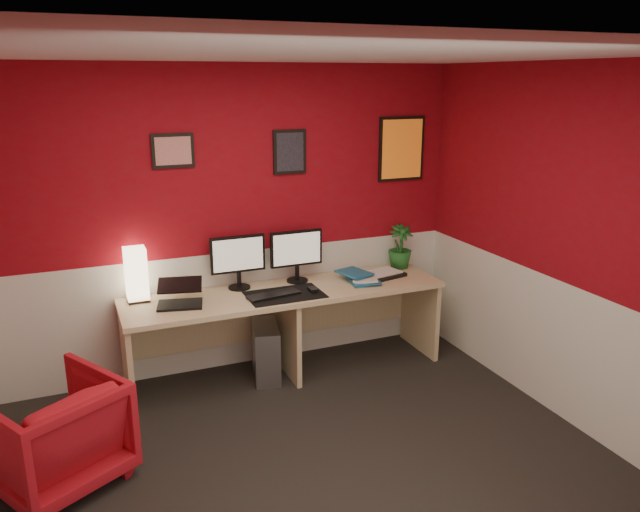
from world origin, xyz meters
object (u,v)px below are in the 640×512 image
Objects in this scene: desk at (287,332)px; pc_tower at (266,351)px; monitor_right at (297,248)px; monitor_left at (238,254)px; potted_plant at (400,247)px; laptop at (179,292)px; shoji_lamp at (136,276)px; armchair at (54,434)px; zen_tray at (382,275)px.

desk is 5.78× the size of pc_tower.
desk is 0.70m from monitor_right.
monitor_left is 1.48× the size of potted_plant.
monitor_left is (0.52, 0.22, 0.18)m from laptop.
potted_plant is at bearing 9.96° from desk.
laptop is (0.28, -0.24, -0.09)m from shoji_lamp.
monitor_right reaches higher than shoji_lamp.
monitor_right reaches higher than armchair.
shoji_lamp is 0.69× the size of monitor_left.
shoji_lamp is 0.55× the size of armchair.
monitor_left reaches higher than laptop.
shoji_lamp reaches higher than laptop.
laptop is at bearing -40.88° from shoji_lamp.
potted_plant is at bearing 0.97° from monitor_right.
monitor_left is at bearing 140.90° from pc_tower.
shoji_lamp reaches higher than desk.
potted_plant is 0.54× the size of armchair.
monitor_right is (1.02, 0.21, 0.18)m from laptop.
laptop is at bearing -173.61° from potted_plant.
monitor_right reaches higher than zen_tray.
potted_plant reaches higher than zen_tray.
shoji_lamp is 0.80m from monitor_left.
zen_tray is 1.19m from pc_tower.
monitor_left is (0.80, -0.02, 0.09)m from shoji_lamp.
monitor_right is at bearing -1.30° from shoji_lamp.
monitor_left is at bearing 36.32° from laptop.
zen_tray is at bearing 15.00° from laptop.
pc_tower is 1.81m from armchair.
monitor_left reaches higher than armchair.
armchair is at bearing -154.88° from desk.
monitor_left is 0.83m from pc_tower.
armchair is (-1.45, -1.04, -0.69)m from monitor_left.
monitor_right is 1.48× the size of potted_plant.
pc_tower is at bearing 15.97° from laptop.
zen_tray is at bearing -7.74° from monitor_left.
shoji_lamp is at bearing 178.92° from monitor_left.
monitor_left reaches higher than zen_tray.
desk is 6.50× the size of shoji_lamp.
laptop reaches higher than armchair.
desk is at bearing 8.84° from pc_tower.
shoji_lamp is 0.38m from laptop.
laptop is 0.94× the size of zen_tray.
pc_tower is at bearing -153.12° from monitor_right.
potted_plant reaches higher than armchair.
pc_tower is at bearing 177.99° from armchair.
armchair is at bearing -125.59° from laptop.
desk is 3.57× the size of armchair.
zen_tray is at bearing 168.13° from armchair.
monitor_left is at bearing -174.29° from armchair.
monitor_right is at bearing 177.82° from armchair.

